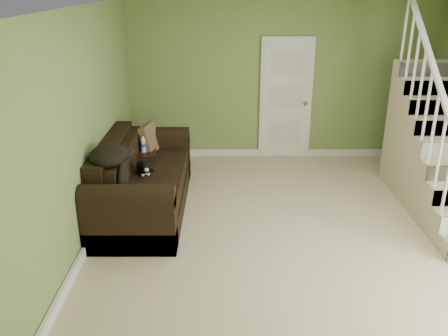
{
  "coord_description": "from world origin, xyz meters",
  "views": [
    {
      "loc": [
        -0.92,
        -5.02,
        2.86
      ],
      "look_at": [
        -0.92,
        0.09,
        0.82
      ],
      "focal_mm": 38.0,
      "sensor_mm": 36.0,
      "label": 1
    }
  ],
  "objects_px": {
    "cat": "(144,167)",
    "banana": "(150,190)",
    "sofa": "(141,184)",
    "side_table": "(140,170)"
  },
  "relations": [
    {
      "from": "sofa",
      "to": "side_table",
      "type": "bearing_deg",
      "value": 99.98
    },
    {
      "from": "cat",
      "to": "banana",
      "type": "bearing_deg",
      "value": -91.74
    },
    {
      "from": "sofa",
      "to": "banana",
      "type": "relative_size",
      "value": 13.69
    },
    {
      "from": "sofa",
      "to": "cat",
      "type": "xyz_separation_m",
      "value": [
        0.06,
        -0.02,
        0.24
      ]
    },
    {
      "from": "side_table",
      "to": "cat",
      "type": "xyz_separation_m",
      "value": [
        0.17,
        -0.66,
        0.3
      ]
    },
    {
      "from": "sofa",
      "to": "cat",
      "type": "relative_size",
      "value": 4.98
    },
    {
      "from": "side_table",
      "to": "banana",
      "type": "bearing_deg",
      "value": -74.77
    },
    {
      "from": "cat",
      "to": "banana",
      "type": "height_order",
      "value": "cat"
    },
    {
      "from": "side_table",
      "to": "banana",
      "type": "height_order",
      "value": "side_table"
    },
    {
      "from": "banana",
      "to": "sofa",
      "type": "bearing_deg",
      "value": 105.8
    }
  ]
}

